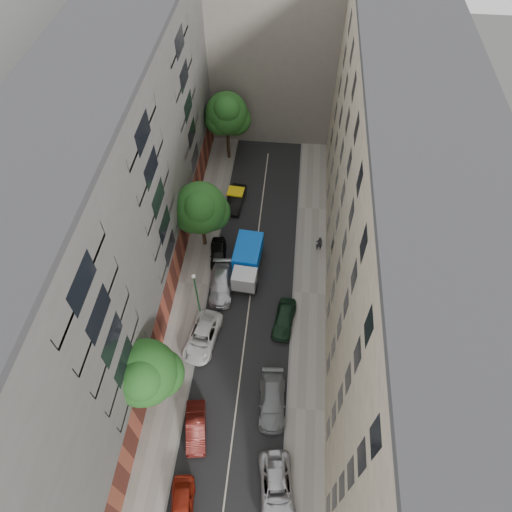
# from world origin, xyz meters

# --- Properties ---
(ground) EXTENTS (120.00, 120.00, 0.00)m
(ground) POSITION_xyz_m (0.00, 0.00, 0.00)
(ground) COLOR #4C4C49
(ground) RESTS_ON ground
(road_surface) EXTENTS (8.00, 44.00, 0.02)m
(road_surface) POSITION_xyz_m (0.00, 0.00, 0.01)
(road_surface) COLOR black
(road_surface) RESTS_ON ground
(sidewalk_left) EXTENTS (3.00, 44.00, 0.15)m
(sidewalk_left) POSITION_xyz_m (-5.50, 0.00, 0.07)
(sidewalk_left) COLOR gray
(sidewalk_left) RESTS_ON ground
(sidewalk_right) EXTENTS (3.00, 44.00, 0.15)m
(sidewalk_right) POSITION_xyz_m (5.50, 0.00, 0.07)
(sidewalk_right) COLOR gray
(sidewalk_right) RESTS_ON ground
(building_left) EXTENTS (8.00, 44.00, 20.00)m
(building_left) POSITION_xyz_m (-11.00, 0.00, 10.00)
(building_left) COLOR #524F4C
(building_left) RESTS_ON ground
(building_right) EXTENTS (8.00, 44.00, 20.00)m
(building_right) POSITION_xyz_m (11.00, 0.00, 10.00)
(building_right) COLOR beige
(building_right) RESTS_ON ground
(building_endcap) EXTENTS (18.00, 12.00, 18.00)m
(building_endcap) POSITION_xyz_m (0.00, 28.00, 9.00)
(building_endcap) COLOR slate
(building_endcap) RESTS_ON ground
(tarp_truck) EXTENTS (2.70, 6.02, 2.71)m
(tarp_truck) POSITION_xyz_m (-0.60, 2.11, 1.49)
(tarp_truck) COLOR black
(tarp_truck) RESTS_ON ground
(car_left_0) EXTENTS (2.15, 4.24, 1.38)m
(car_left_0) POSITION_xyz_m (-2.80, -18.78, 0.69)
(car_left_0) COLOR maroon
(car_left_0) RESTS_ON ground
(car_left_1) EXTENTS (2.12, 4.30, 1.36)m
(car_left_1) POSITION_xyz_m (-2.80, -13.40, 0.68)
(car_left_1) COLOR #4E130F
(car_left_1) RESTS_ON ground
(car_left_2) EXTENTS (3.16, 5.50, 1.45)m
(car_left_2) POSITION_xyz_m (-3.60, -5.80, 0.72)
(car_left_2) COLOR silver
(car_left_2) RESTS_ON ground
(car_left_3) EXTENTS (2.46, 5.17, 1.46)m
(car_left_3) POSITION_xyz_m (-2.80, -0.20, 0.73)
(car_left_3) COLOR silver
(car_left_3) RESTS_ON ground
(car_left_4) EXTENTS (2.11, 4.11, 1.34)m
(car_left_4) POSITION_xyz_m (-3.60, 3.40, 0.67)
(car_left_4) COLOR black
(car_left_4) RESTS_ON ground
(car_left_5) EXTENTS (1.92, 4.53, 1.45)m
(car_left_5) POSITION_xyz_m (-2.80, 11.00, 0.73)
(car_left_5) COLOR black
(car_left_5) RESTS_ON ground
(car_right_0) EXTENTS (3.10, 5.39, 1.42)m
(car_right_0) POSITION_xyz_m (3.60, -17.00, 0.71)
(car_right_0) COLOR #B5B4B9
(car_right_0) RESTS_ON ground
(car_right_1) EXTENTS (2.33, 5.09, 1.45)m
(car_right_1) POSITION_xyz_m (2.80, -10.80, 0.72)
(car_right_1) COLOR gray
(car_right_1) RESTS_ON ground
(car_right_2) EXTENTS (2.25, 4.43, 1.44)m
(car_right_2) POSITION_xyz_m (3.30, -3.35, 0.72)
(car_right_2) COLOR black
(car_right_2) RESTS_ON ground
(tree_near) EXTENTS (5.14, 4.85, 7.66)m
(tree_near) POSITION_xyz_m (-6.30, -11.47, 5.16)
(tree_near) COLOR #382619
(tree_near) RESTS_ON sidewalk_left
(tree_mid) EXTENTS (5.22, 4.93, 7.70)m
(tree_mid) POSITION_xyz_m (-5.14, 4.89, 5.17)
(tree_mid) COLOR #382619
(tree_mid) RESTS_ON sidewalk_left
(tree_far) EXTENTS (4.99, 4.67, 8.67)m
(tree_far) POSITION_xyz_m (-4.50, 18.45, 6.04)
(tree_far) COLOR #382619
(tree_far) RESTS_ON sidewalk_left
(lamp_post) EXTENTS (0.36, 0.36, 6.36)m
(lamp_post) POSITION_xyz_m (-4.20, -3.46, 4.07)
(lamp_post) COLOR #195A2D
(lamp_post) RESTS_ON sidewalk_left
(pedestrian) EXTENTS (0.70, 0.51, 1.79)m
(pedestrian) POSITION_xyz_m (6.23, 5.35, 1.04)
(pedestrian) COLOR black
(pedestrian) RESTS_ON sidewalk_right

